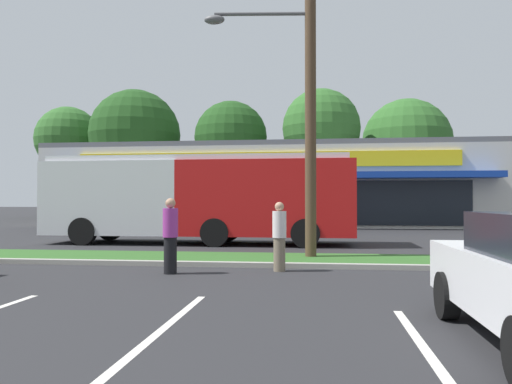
% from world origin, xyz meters
% --- Properties ---
extents(grass_median, '(56.00, 2.20, 0.12)m').
position_xyz_m(grass_median, '(0.00, 14.00, 0.06)').
color(grass_median, '#2D5B23').
rests_on(grass_median, ground_plane).
extents(curb_lip, '(56.00, 0.24, 0.12)m').
position_xyz_m(curb_lip, '(0.00, 12.78, 0.06)').
color(curb_lip, '#99968C').
rests_on(curb_lip, ground_plane).
extents(parking_stripe_1, '(0.12, 4.80, 0.01)m').
position_xyz_m(parking_stripe_1, '(0.56, 6.57, 0.00)').
color(parking_stripe_1, silver).
rests_on(parking_stripe_1, ground_plane).
extents(parking_stripe_2, '(0.12, 4.80, 0.01)m').
position_xyz_m(parking_stripe_2, '(3.65, 5.84, 0.00)').
color(parking_stripe_2, silver).
rests_on(parking_stripe_2, ground_plane).
extents(storefront_building, '(28.10, 11.85, 5.20)m').
position_xyz_m(storefront_building, '(-0.73, 35.25, 2.60)').
color(storefront_building, beige).
rests_on(storefront_building, ground_plane).
extents(tree_far_left, '(6.15, 6.15, 10.56)m').
position_xyz_m(tree_far_left, '(-21.17, 46.11, 7.46)').
color(tree_far_left, '#473323').
rests_on(tree_far_left, ground_plane).
extents(tree_left, '(8.06, 8.06, 11.50)m').
position_xyz_m(tree_left, '(-13.72, 43.92, 7.46)').
color(tree_left, '#473323').
rests_on(tree_left, ground_plane).
extents(tree_mid_left, '(6.32, 6.32, 10.27)m').
position_xyz_m(tree_mid_left, '(-5.03, 43.86, 7.09)').
color(tree_mid_left, '#473323').
rests_on(tree_mid_left, ground_plane).
extents(tree_mid, '(6.58, 6.58, 11.04)m').
position_xyz_m(tree_mid, '(2.80, 43.49, 7.74)').
color(tree_mid, '#473323').
rests_on(tree_mid, ground_plane).
extents(tree_mid_right, '(7.87, 7.87, 10.65)m').
position_xyz_m(tree_mid_right, '(10.37, 46.67, 6.70)').
color(tree_mid_right, '#473323').
rests_on(tree_mid_right, ground_plane).
extents(utility_pole, '(3.06, 2.40, 9.27)m').
position_xyz_m(utility_pole, '(2.15, 14.28, 4.98)').
color(utility_pole, '#4C3826').
rests_on(utility_pole, ground_plane).
extents(city_bus, '(11.52, 2.76, 3.25)m').
position_xyz_m(city_bus, '(-1.92, 19.11, 1.76)').
color(city_bus, '#B71414').
rests_on(city_bus, ground_plane).
extents(car_0, '(4.48, 1.98, 1.57)m').
position_xyz_m(car_0, '(-6.11, 24.87, 0.81)').
color(car_0, slate).
rests_on(car_0, ground_plane).
extents(pedestrian_near_bench, '(0.32, 0.32, 1.58)m').
position_xyz_m(pedestrian_near_bench, '(1.62, 12.18, 0.79)').
color(pedestrian_near_bench, '#726651').
rests_on(pedestrian_near_bench, ground_plane).
extents(pedestrian_mid, '(0.34, 0.34, 1.67)m').
position_xyz_m(pedestrian_mid, '(-0.74, 11.49, 0.84)').
color(pedestrian_mid, black).
rests_on(pedestrian_mid, ground_plane).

